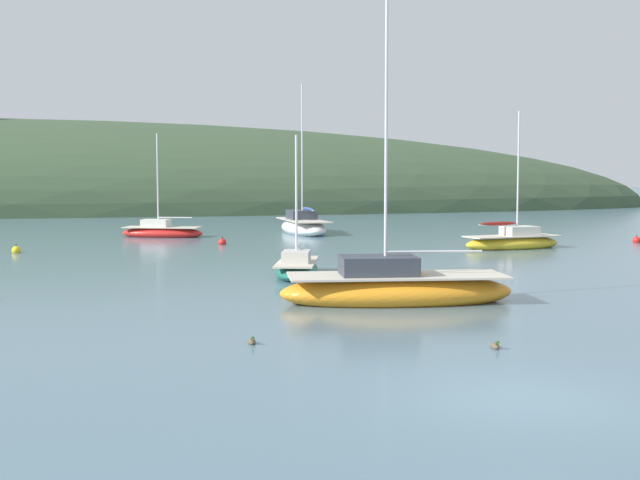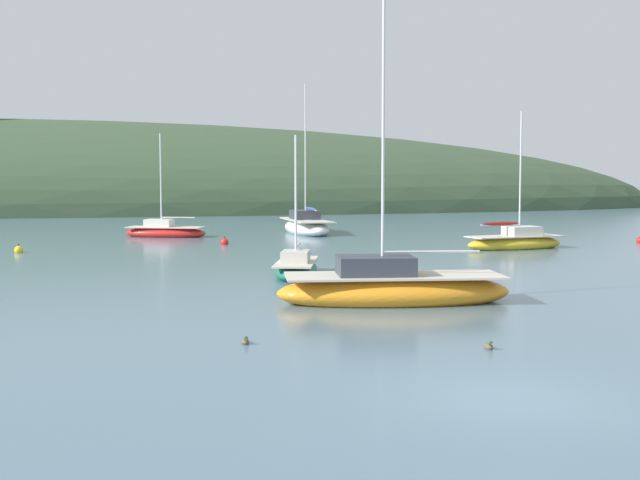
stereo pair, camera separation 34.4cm
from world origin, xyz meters
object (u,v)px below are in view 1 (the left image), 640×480
(sailboat_cream_ketch, at_px, (297,268))
(sailboat_blue_center, at_px, (162,232))
(mooring_buoy_inner, at_px, (16,250))
(mooring_buoy_outer, at_px, (637,240))
(sailboat_grey_yawl, at_px, (395,289))
(sailboat_teal_outer, at_px, (303,226))
(mooring_buoy_channel, at_px, (222,242))
(duck_lone_right, at_px, (252,342))
(duck_trailing, at_px, (495,346))
(sailboat_red_portside, at_px, (513,242))

(sailboat_cream_ketch, xyz_separation_m, sailboat_blue_center, (-5.22, 20.90, 0.03))
(sailboat_blue_center, bearing_deg, mooring_buoy_inner, -126.76)
(mooring_buoy_inner, bearing_deg, mooring_buoy_outer, 0.41)
(sailboat_grey_yawl, height_order, mooring_buoy_outer, sailboat_grey_yawl)
(sailboat_teal_outer, distance_m, mooring_buoy_channel, 9.81)
(sailboat_grey_yawl, distance_m, duck_lone_right, 7.31)
(sailboat_cream_ketch, distance_m, mooring_buoy_inner, 16.81)
(mooring_buoy_channel, bearing_deg, mooring_buoy_inner, -163.35)
(mooring_buoy_outer, bearing_deg, sailboat_grey_yawl, -135.43)
(mooring_buoy_outer, xyz_separation_m, mooring_buoy_inner, (-33.36, -0.24, 0.00))
(mooring_buoy_inner, xyz_separation_m, duck_trailing, (14.54, -25.61, -0.07))
(sailboat_cream_ketch, distance_m, sailboat_teal_outer, 22.92)
(sailboat_cream_ketch, height_order, sailboat_teal_outer, sailboat_teal_outer)
(sailboat_red_portside, bearing_deg, duck_lone_right, -125.49)
(sailboat_teal_outer, bearing_deg, duck_trailing, -92.34)
(sailboat_teal_outer, xyz_separation_m, mooring_buoy_outer, (17.31, -10.77, -0.32))
(sailboat_blue_center, bearing_deg, sailboat_teal_outer, 10.52)
(sailboat_blue_center, relative_size, sailboat_red_portside, 0.89)
(duck_trailing, bearing_deg, sailboat_blue_center, 102.24)
(sailboat_teal_outer, bearing_deg, sailboat_blue_center, -169.48)
(mooring_buoy_outer, height_order, duck_trailing, mooring_buoy_outer)
(duck_lone_right, bearing_deg, duck_trailing, -15.40)
(sailboat_grey_yawl, distance_m, sailboat_red_portside, 19.96)
(sailboat_grey_yawl, height_order, mooring_buoy_channel, sailboat_grey_yawl)
(duck_lone_right, bearing_deg, sailboat_red_portside, 54.51)
(sailboat_grey_yawl, relative_size, mooring_buoy_outer, 18.42)
(mooring_buoy_outer, height_order, duck_lone_right, mooring_buoy_outer)
(sailboat_grey_yawl, bearing_deg, duck_trailing, -86.35)
(sailboat_blue_center, relative_size, mooring_buoy_outer, 12.04)
(sailboat_red_portside, height_order, duck_trailing, sailboat_red_portside)
(sailboat_blue_center, relative_size, duck_lone_right, 15.31)
(sailboat_grey_yawl, xyz_separation_m, mooring_buoy_inner, (-14.10, 18.72, -0.30))
(mooring_buoy_outer, xyz_separation_m, mooring_buoy_channel, (-23.08, 2.83, 0.00))
(sailboat_blue_center, height_order, sailboat_red_portside, sailboat_red_portside)
(mooring_buoy_channel, xyz_separation_m, duck_trailing, (4.27, -28.69, -0.07))
(mooring_buoy_outer, height_order, mooring_buoy_inner, same)
(sailboat_teal_outer, bearing_deg, mooring_buoy_inner, -145.53)
(sailboat_cream_ketch, bearing_deg, sailboat_grey_yawl, -74.97)
(duck_trailing, bearing_deg, mooring_buoy_outer, 53.96)
(sailboat_blue_center, height_order, sailboat_teal_outer, sailboat_teal_outer)
(sailboat_red_portside, bearing_deg, mooring_buoy_inner, 175.42)
(mooring_buoy_channel, bearing_deg, sailboat_teal_outer, 54.02)
(mooring_buoy_inner, distance_m, mooring_buoy_channel, 10.73)
(sailboat_teal_outer, xyz_separation_m, duck_lone_right, (-6.82, -35.16, -0.39))
(sailboat_blue_center, distance_m, duck_trailing, 35.75)
(mooring_buoy_inner, bearing_deg, duck_lone_right, -69.10)
(mooring_buoy_channel, distance_m, duck_trailing, 29.00)
(sailboat_blue_center, xyz_separation_m, duck_trailing, (7.58, -34.94, -0.27))
(sailboat_red_portside, distance_m, duck_lone_right, 27.20)
(mooring_buoy_outer, relative_size, mooring_buoy_channel, 1.00)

